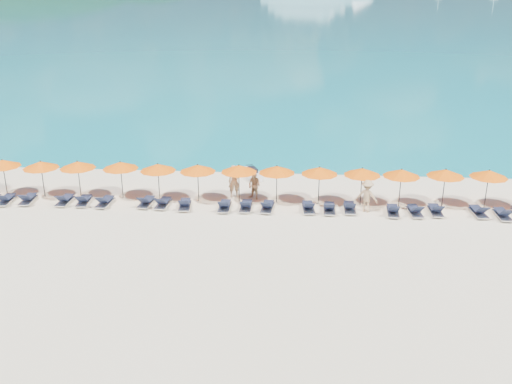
{
  "coord_description": "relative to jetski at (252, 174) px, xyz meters",
  "views": [
    {
      "loc": [
        2.21,
        -26.44,
        12.04
      ],
      "look_at": [
        0.0,
        3.0,
        1.2
      ],
      "focal_mm": 40.0,
      "sensor_mm": 36.0,
      "label": 1
    }
  ],
  "objects": [
    {
      "name": "lounger_17",
      "position": [
        10.65,
        -5.43,
        -0.07
      ],
      "size": [
        0.63,
        1.7,
        0.66
      ],
      "rotation": [
        0.0,
        0.0,
        -0.01
      ],
      "color": "silver",
      "rests_on": "ground"
    },
    {
      "name": "umbrella_9",
      "position": [
        6.62,
        -4.35,
        1.71
      ],
      "size": [
        2.1,
        2.1,
        2.28
      ],
      "color": "black",
      "rests_on": "ground"
    },
    {
      "name": "lounger_8",
      "position": [
        -3.37,
        -5.62,
        -0.07
      ],
      "size": [
        0.78,
        1.75,
        0.66
      ],
      "rotation": [
        0.0,
        0.0,
        0.1
      ],
      "color": "silver",
      "rests_on": "ground"
    },
    {
      "name": "umbrella_5",
      "position": [
        -2.78,
        -4.41,
        1.71
      ],
      "size": [
        2.1,
        2.1,
        2.28
      ],
      "color": "black",
      "rests_on": "ground"
    },
    {
      "name": "beachgoer_a",
      "position": [
        -0.77,
        -3.54,
        0.66
      ],
      "size": [
        0.79,
        0.6,
        1.94
      ],
      "primitive_type": "imported",
      "rotation": [
        0.0,
        0.0,
        0.2
      ],
      "color": "tan",
      "rests_on": "ground"
    },
    {
      "name": "jetski",
      "position": [
        0.0,
        0.0,
        0.0
      ],
      "size": [
        1.56,
        2.23,
        0.75
      ],
      "rotation": [
        0.0,
        0.0,
        0.42
      ],
      "color": "white",
      "rests_on": "ground"
    },
    {
      "name": "umbrella_0",
      "position": [
        -14.48,
        -4.31,
        1.71
      ],
      "size": [
        2.1,
        2.1,
        2.28
      ],
      "color": "black",
      "rests_on": "ground"
    },
    {
      "name": "lounger_9",
      "position": [
        -1.09,
        -5.67,
        -0.07
      ],
      "size": [
        0.62,
        1.7,
        0.66
      ],
      "rotation": [
        0.0,
        0.0,
        -0.0
      ],
      "color": "silver",
      "rests_on": "ground"
    },
    {
      "name": "lounger_16",
      "position": [
        9.49,
        -5.61,
        -0.07
      ],
      "size": [
        0.73,
        1.74,
        0.66
      ],
      "rotation": [
        0.0,
        0.0,
        0.07
      ],
      "color": "silver",
      "rests_on": "ground"
    },
    {
      "name": "umbrella_1",
      "position": [
        -12.09,
        -4.44,
        1.71
      ],
      "size": [
        2.1,
        2.1,
        2.28
      ],
      "color": "black",
      "rests_on": "ground"
    },
    {
      "name": "umbrella_6",
      "position": [
        -0.4,
        -4.32,
        1.71
      ],
      "size": [
        2.1,
        2.1,
        2.28
      ],
      "color": "black",
      "rests_on": "ground"
    },
    {
      "name": "umbrella_11",
      "position": [
        11.28,
        -4.22,
        1.71
      ],
      "size": [
        2.1,
        2.1,
        2.28
      ],
      "color": "black",
      "rests_on": "ground"
    },
    {
      "name": "lounger_14",
      "position": [
        5.94,
        -5.38,
        -0.07
      ],
      "size": [
        0.64,
        1.71,
        0.66
      ],
      "rotation": [
        0.0,
        0.0,
        -0.01
      ],
      "color": "silver",
      "rests_on": "ground"
    },
    {
      "name": "umbrella_3",
      "position": [
        -7.39,
        -4.19,
        1.71
      ],
      "size": [
        2.1,
        2.1,
        2.28
      ],
      "color": "black",
      "rests_on": "ground"
    },
    {
      "name": "lounger_3",
      "position": [
        -10.46,
        -5.43,
        -0.07
      ],
      "size": [
        0.63,
        1.7,
        0.66
      ],
      "rotation": [
        0.0,
        0.0,
        0.0
      ],
      "color": "silver",
      "rests_on": "ground"
    },
    {
      "name": "lounger_4",
      "position": [
        -9.32,
        -5.43,
        -0.07
      ],
      "size": [
        0.79,
        1.76,
        0.66
      ],
      "rotation": [
        0.0,
        0.0,
        0.1
      ],
      "color": "silver",
      "rests_on": "ground"
    },
    {
      "name": "umbrella_10",
      "position": [
        8.81,
        -4.4,
        1.71
      ],
      "size": [
        2.1,
        2.1,
        2.28
      ],
      "color": "black",
      "rests_on": "ground"
    },
    {
      "name": "lounger_1",
      "position": [
        -13.9,
        -5.61,
        -0.07
      ],
      "size": [
        0.73,
        1.74,
        0.66
      ],
      "rotation": [
        0.0,
        0.0,
        0.06
      ],
      "color": "silver",
      "rests_on": "ground"
    },
    {
      "name": "ground",
      "position": [
        0.71,
        -8.91,
        -0.31
      ],
      "size": [
        1400.0,
        1400.0,
        0.0
      ],
      "primitive_type": "plane",
      "color": "beige"
    },
    {
      "name": "lounger_15",
      "position": [
        8.29,
        -5.68,
        -0.07
      ],
      "size": [
        0.74,
        1.74,
        0.66
      ],
      "rotation": [
        0.0,
        0.0,
        -0.07
      ],
      "color": "silver",
      "rests_on": "ground"
    },
    {
      "name": "umbrella_12",
      "position": [
        13.66,
        -4.2,
        1.71
      ],
      "size": [
        2.1,
        2.1,
        2.28
      ],
      "color": "black",
      "rests_on": "ground"
    },
    {
      "name": "lounger_7",
      "position": [
        -4.66,
        -5.45,
        -0.07
      ],
      "size": [
        0.74,
        1.74,
        0.66
      ],
      "rotation": [
        0.0,
        0.0,
        -0.07
      ],
      "color": "silver",
      "rests_on": "ground"
    },
    {
      "name": "headland_small",
      "position": [
        -149.29,
        551.09,
        -35.31
      ],
      "size": [
        162.0,
        126.0,
        85.5
      ],
      "color": "black",
      "rests_on": "ground"
    },
    {
      "name": "lounger_5",
      "position": [
        -8.05,
        -5.52,
        -0.07
      ],
      "size": [
        0.72,
        1.73,
        0.66
      ],
      "rotation": [
        0.0,
        0.0,
        -0.06
      ],
      "color": "silver",
      "rests_on": "ground"
    },
    {
      "name": "beachgoer_c",
      "position": [
        6.86,
        -5.35,
        0.62
      ],
      "size": [
        1.32,
        1.03,
        1.86
      ],
      "primitive_type": "imported",
      "rotation": [
        0.0,
        0.0,
        2.68
      ],
      "color": "tan",
      "rests_on": "ground"
    },
    {
      "name": "lounger_2",
      "position": [
        -12.66,
        -5.44,
        -0.07
      ],
      "size": [
        0.78,
        1.75,
        0.66
      ],
      "rotation": [
        0.0,
        0.0,
        0.1
      ],
      "color": "silver",
      "rests_on": "ground"
    },
    {
      "name": "lounger_19",
      "position": [
        14.18,
        -5.73,
        -0.07
      ],
      "size": [
        0.63,
        1.7,
        0.66
      ],
      "rotation": [
        0.0,
        0.0,
        0.0
      ],
      "color": "silver",
      "rests_on": "ground"
    },
    {
      "name": "umbrella_8",
      "position": [
        4.22,
        -4.34,
        1.71
      ],
      "size": [
        2.1,
        2.1,
        2.28
      ],
      "color": "black",
      "rests_on": "ground"
    },
    {
      "name": "lounger_11",
      "position": [
        1.32,
        -5.58,
        -0.07
      ],
      "size": [
        0.76,
        1.74,
        0.66
      ],
      "rotation": [
        0.0,
        0.0,
        -0.08
      ],
      "color": "silver",
      "rests_on": "ground"
    },
    {
      "name": "lounger_12",
      "position": [
        3.63,
        -5.51,
        -0.07
      ],
      "size": [
        0.75,
        1.74,
        0.66
      ],
      "rotation": [
        0.0,
        0.0,
        0.08
      ],
      "color": "silver",
      "rests_on": "ground"
    },
    {
      "name": "umbrella_7",
      "position": [
        1.79,
        -4.3,
        1.71
      ],
      "size": [
        2.1,
        2.1,
        2.28
      ],
      "color": "black",
      "rests_on": "ground"
    },
    {
      "name": "lounger_6",
      "position": [
        -5.67,
        -5.37,
        -0.07
      ],
      "size": [
        0.76,
        1.75,
        0.66
      ],
      "rotation": [
        0.0,
        0.0,
        -0.08
      ],
      "color": "silver",
      "rests_on": "ground"
    },
    {
      "name": "lounger_13",
      "position": [
        4.79,
        -5.57,
        -0.07
      ],
      "size": [
        0.67,
        1.72,
        0.66
      ],
      "rotation": [
        0.0,
        0.0,
        -0.03
      ],
      "color": "silver",
      "rests_on": "ground"
    },
    {
      "name": "lounger_10",
      "position": [
        0.11,
        -5.57,
        -0.07
      ],
      "size": [
        0.64,
        1.71,
        0.66
      ],
      "rotation": [
        0.0,
        0.0,
        -0.01
      ],
      "color": "silver",
      "rests_on": "ground"
    },
    {
      "name": "beachgoer_b",
      "position": [
        0.45,
        -3.82,
        0.53
      ],
      "size": [
        0.94,
        0.83,
        1.67
      ],
      "primitive_type": "imported",
      "rotation": [
        0.0,
        0.0,
        -0.57
      ],
      "color": "tan",
      "rests_on": "ground"
    },
    {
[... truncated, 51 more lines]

